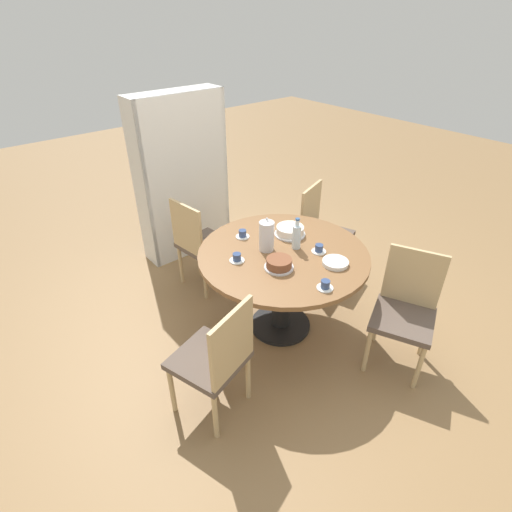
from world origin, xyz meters
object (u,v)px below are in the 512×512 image
chair_a (200,242)px  cup_b (319,249)px  cake_main (290,231)px  chair_b (216,358)px  chair_c (405,309)px  cake_second (279,264)px  cup_d (237,258)px  chair_d (322,230)px  coffee_pot (267,235)px  cup_a (325,285)px  bookshelf (184,179)px  cup_c (243,234)px  water_bottle (297,236)px

chair_a → cup_b: chair_a is taller
cake_main → cup_b: bearing=-93.0°
chair_b → cup_b: bearing=171.8°
chair_c → cup_b: chair_c is taller
chair_a → chair_c: size_ratio=1.00×
cake_second → cup_d: cake_second is taller
chair_a → cake_second: chair_a is taller
chair_d → chair_b: bearing=-177.0°
coffee_pot → cup_a: size_ratio=2.45×
chair_c → bookshelf: size_ratio=0.54×
cup_b → chair_d: bearing=38.8°
cup_c → cup_d: size_ratio=1.00×
chair_b → chair_d: same height
chair_c → cup_a: (-0.54, 0.32, 0.29)m
cup_d → cake_main: bearing=3.1°
cup_c → cup_d: same height
cup_a → cake_main: bearing=64.0°
coffee_pot → bookshelf: bearing=83.3°
chair_a → cup_a: chair_a is taller
chair_a → bookshelf: 0.80m
chair_a → bookshelf: bookshelf is taller
cup_b → chair_a: bearing=109.3°
chair_d → chair_c: bearing=-128.3°
chair_b → cup_b: chair_b is taller
chair_c → cup_c: chair_c is taller
cup_b → cup_c: (-0.30, 0.55, 0.00)m
cake_main → cake_second: 0.50m
chair_d → cake_second: (-1.04, -0.49, 0.30)m
chair_c → chair_d: bearing=136.2°
chair_b → coffee_pot: size_ratio=3.30×
cup_b → cup_a: bearing=-132.6°
coffee_pot → cup_c: (-0.02, 0.27, -0.10)m
bookshelf → cup_a: size_ratio=14.92×
chair_c → cup_c: 1.35m
cup_a → cup_c: (0.01, 0.89, 0.00)m
chair_c → coffee_pot: 1.14m
cake_second → cup_a: 0.38m
bookshelf → cup_c: size_ratio=14.92×
water_bottle → cake_second: (-0.29, -0.12, -0.07)m
cup_d → cup_b: bearing=-28.6°
cake_main → cup_c: bearing=145.7°
coffee_pot → chair_d: bearing=14.7°
cup_b → cup_c: bearing=118.8°
water_bottle → cup_d: size_ratio=2.27×
chair_a → chair_b: same height
cup_a → cup_c: same height
cup_c → chair_c: bearing=-66.2°
chair_d → cake_second: bearing=-173.2°
chair_c → bookshelf: (-0.34, 2.42, 0.34)m
cake_main → chair_d: bearing=17.1°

